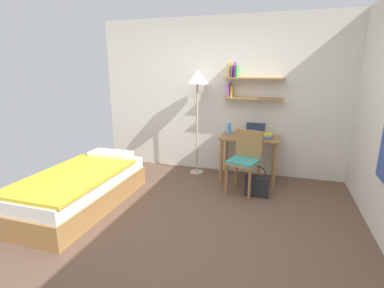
% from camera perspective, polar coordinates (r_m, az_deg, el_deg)
% --- Properties ---
extents(ground_plane, '(5.28, 5.28, 0.00)m').
position_cam_1_polar(ground_plane, '(3.45, -0.86, -16.03)').
color(ground_plane, brown).
extents(wall_back, '(4.40, 0.27, 2.60)m').
position_cam_1_polar(wall_back, '(4.95, 6.53, 9.29)').
color(wall_back, silver).
rests_on(wall_back, ground_plane).
extents(bed, '(0.94, 1.91, 0.54)m').
position_cam_1_polar(bed, '(4.09, -21.19, -8.23)').
color(bed, '#9E703D').
rests_on(bed, ground_plane).
extents(desk, '(0.91, 0.55, 0.72)m').
position_cam_1_polar(desk, '(4.70, 11.32, -0.26)').
color(desk, '#9E703D').
rests_on(desk, ground_plane).
extents(desk_chair, '(0.53, 0.51, 0.90)m').
position_cam_1_polar(desk_chair, '(4.24, 10.53, -2.83)').
color(desk_chair, '#9E703D').
rests_on(desk_chair, ground_plane).
extents(standing_lamp, '(0.38, 0.38, 1.75)m').
position_cam_1_polar(standing_lamp, '(4.74, 1.05, 12.00)').
color(standing_lamp, '#B2A893').
rests_on(standing_lamp, ground_plane).
extents(laptop, '(0.31, 0.22, 0.20)m').
position_cam_1_polar(laptop, '(4.69, 12.44, 2.17)').
color(laptop, black).
rests_on(laptop, desk).
extents(water_bottle, '(0.07, 0.07, 0.20)m').
position_cam_1_polar(water_bottle, '(4.71, 7.37, 3.07)').
color(water_bottle, '#4C99DB').
rests_on(water_bottle, desk).
extents(book_stack, '(0.19, 0.24, 0.07)m').
position_cam_1_polar(book_stack, '(4.62, 14.66, 1.63)').
color(book_stack, purple).
rests_on(book_stack, desk).
extents(handbag, '(0.33, 0.11, 0.45)m').
position_cam_1_polar(handbag, '(4.22, 12.79, -8.07)').
color(handbag, '#232328').
rests_on(handbag, ground_plane).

